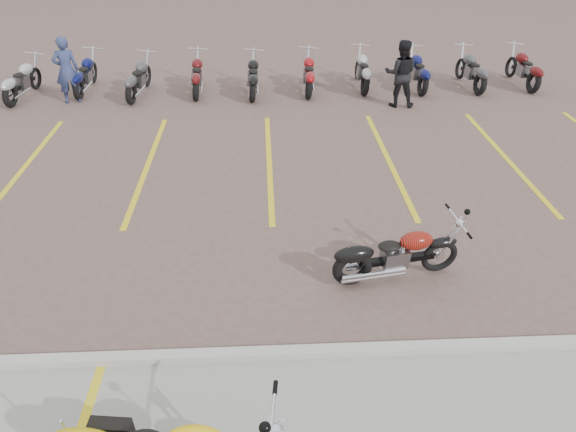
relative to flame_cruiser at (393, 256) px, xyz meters
name	(u,v)px	position (x,y,z in m)	size (l,w,h in m)	color
ground	(274,268)	(-1.84, 0.36, -0.42)	(100.00, 100.00, 0.00)	brown
curb	(278,353)	(-1.84, -1.64, -0.36)	(60.00, 0.18, 0.12)	#ADAAA3
parking_stripes	(269,162)	(-1.84, 4.36, -0.42)	(38.00, 5.50, 0.01)	gold
flame_cruiser	(393,256)	(0.00, 0.00, 0.00)	(2.06, 0.50, 0.85)	black
person_a	(66,70)	(-7.36, 8.65, 0.50)	(0.67, 0.44, 1.84)	navy
person_b	(401,74)	(1.85, 7.90, 0.49)	(0.88, 0.69, 1.82)	black
bg_bike_row	(223,74)	(-3.08, 9.37, 0.13)	(18.83, 2.01, 1.10)	black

